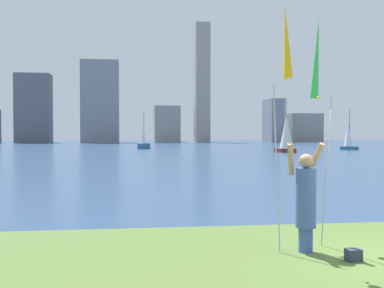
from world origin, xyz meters
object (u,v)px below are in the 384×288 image
kite_flag_left (286,49)px  sailboat_3 (286,134)px  kite_flag_right (317,63)px  person (306,198)px  sailboat_2 (144,138)px  sailboat_4 (348,136)px  bag (353,255)px

kite_flag_left → sailboat_3: 40.82m
kite_flag_left → kite_flag_right: size_ratio=1.00×
person → kite_flag_left: (-0.46, -0.27, 2.56)m
person → kite_flag_right: bearing=55.9°
kite_flag_right → sailboat_3: bearing=72.1°
sailboat_2 → sailboat_3: bearing=-41.1°
sailboat_3 → sailboat_4: size_ratio=1.21×
bag → sailboat_2: bearing=92.9°
person → sailboat_2: size_ratio=0.39×
bag → sailboat_3: size_ratio=0.04×
person → kite_flag_right: 2.60m
kite_flag_right → bag: kite_flag_right is taller
kite_flag_left → sailboat_2: bearing=91.8°
person → sailboat_4: 50.23m
sailboat_2 → sailboat_4: size_ratio=1.02×
kite_flag_left → sailboat_3: size_ratio=0.72×
bag → sailboat_2: (-2.64, 51.84, 1.32)m
kite_flag_left → sailboat_2: 51.54m
sailboat_2 → sailboat_3: size_ratio=0.84×
sailboat_2 → person: bearing=-87.7°
kite_flag_left → sailboat_2: sailboat_2 is taller
kite_flag_right → sailboat_2: sailboat_2 is taller
sailboat_2 → bag: bearing=-87.1°
kite_flag_right → sailboat_3: 39.63m
person → sailboat_3: sailboat_3 is taller
kite_flag_left → kite_flag_right: bearing=45.5°
sailboat_2 → sailboat_4: 25.53m
kite_flag_right → sailboat_4: 49.45m
bag → sailboat_3: bearing=72.8°
kite_flag_left → sailboat_4: 50.71m
person → kite_flag_left: size_ratio=0.46×
sailboat_4 → kite_flag_right: bearing=-116.7°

